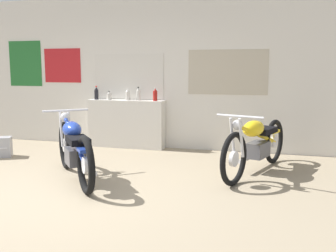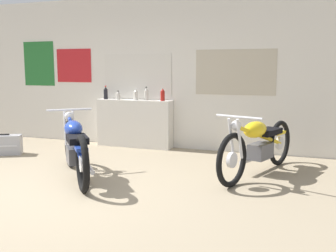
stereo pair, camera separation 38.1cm
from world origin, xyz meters
name	(u,v)px [view 1 (the left image)]	position (x,y,z in m)	size (l,w,h in m)	color
ground_plane	(46,194)	(0.00, 0.00, 0.00)	(24.00, 24.00, 0.00)	gray
wall_back	(135,72)	(0.00, 3.07, 1.40)	(10.00, 0.07, 2.80)	silver
sill_counter	(126,124)	(-0.12, 2.89, 0.44)	(1.45, 0.28, 0.89)	silver
bottle_leftmost	(96,93)	(-0.71, 2.86, 1.00)	(0.08, 0.08, 0.26)	black
bottle_left_center	(109,96)	(-0.45, 2.87, 0.96)	(0.08, 0.08, 0.17)	#B7B2A8
bottle_center	(128,95)	(-0.08, 2.87, 0.98)	(0.08, 0.08, 0.22)	#B7B2A8
bottle_right_center	(138,94)	(0.12, 2.90, 1.00)	(0.08, 0.08, 0.25)	#B7B2A8
bottle_rightmost	(155,95)	(0.46, 2.85, 1.00)	(0.08, 0.08, 0.25)	maroon
motorcycle_blue	(74,148)	(0.04, 0.65, 0.43)	(1.37, 1.59, 0.89)	black
motorcycle_yellow	(256,143)	(2.33, 1.65, 0.43)	(0.88, 2.04, 0.88)	black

